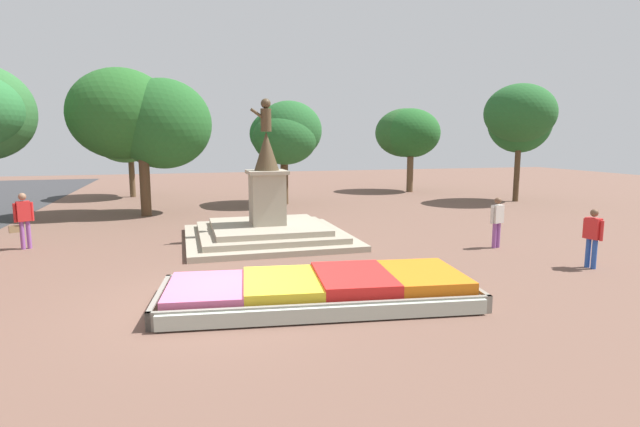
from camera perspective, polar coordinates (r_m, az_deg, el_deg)
The scene contains 11 objects.
ground_plane at distance 10.99m, azimuth -11.35°, elevation -10.00°, with size 83.08×83.08×0.00m, color brown.
flower_planter at distance 10.81m, azimuth 0.37°, elevation -8.73°, with size 6.95×3.47×0.59m.
statue_monument at distance 17.23m, azimuth -6.01°, elevation -0.97°, with size 5.50×5.50×4.78m.
pedestrian_with_handbag at distance 18.24m, azimuth -30.80°, elevation -0.38°, with size 0.69×0.42×1.78m.
pedestrian_near_planter at distance 16.82m, azimuth 19.58°, elevation -0.60°, with size 0.55×0.31×1.62m.
pedestrian_crossing_plaza at distance 15.23m, azimuth 28.71°, elevation -2.11°, with size 0.30×0.56×1.61m.
park_tree_far_left at distance 31.63m, azimuth -21.36°, elevation 8.66°, with size 3.73×4.61×5.46m.
park_tree_behind_statue at distance 26.28m, azimuth -3.93°, elevation 9.03°, with size 3.64×4.32×5.38m.
park_tree_far_right at distance 33.64m, azimuth 10.13°, elevation 8.96°, with size 4.14×4.05×5.42m.
park_tree_street_side at distance 24.35m, azimuth -19.81°, elevation 10.14°, with size 6.29×4.21×6.59m.
park_tree_mid_canopy at distance 29.66m, azimuth 21.89°, elevation 10.17°, with size 4.29×4.24×6.36m.
Camera 1 is at (-0.69, -10.41, 3.47)m, focal length 28.00 mm.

